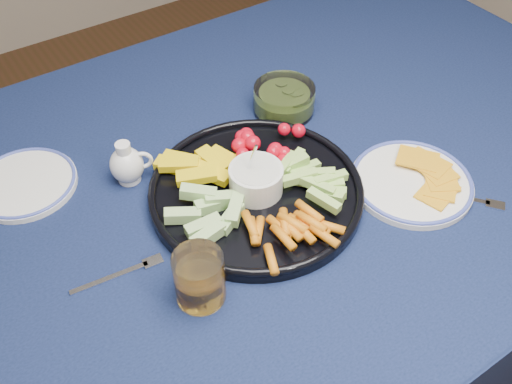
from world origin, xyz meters
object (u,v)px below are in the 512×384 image
pickle_bowl (284,101)px  side_plate_extra (25,183)px  dining_table (265,193)px  juice_tumbler (200,280)px  creamer_pitcher (127,164)px  crudite_platter (255,189)px  cheese_plate (412,181)px

pickle_bowl → side_plate_extra: 0.54m
dining_table → juice_tumbler: bearing=-142.5°
dining_table → side_plate_extra: bearing=154.6°
dining_table → creamer_pitcher: 0.29m
crudite_platter → cheese_plate: bearing=-27.6°
crudite_platter → creamer_pitcher: (-0.17, 0.17, 0.02)m
creamer_pitcher → juice_tumbler: juice_tumbler is taller
crudite_platter → cheese_plate: 0.29m
cheese_plate → side_plate_extra: bearing=146.4°
side_plate_extra → pickle_bowl: bearing=-8.8°
creamer_pitcher → juice_tumbler: bearing=-93.6°
dining_table → juice_tumbler: (-0.26, -0.20, 0.13)m
dining_table → side_plate_extra: size_ratio=8.71×
creamer_pitcher → dining_table: bearing=-23.4°
crudite_platter → cheese_plate: crudite_platter is taller
pickle_bowl → cheese_plate: 0.32m
dining_table → cheese_plate: (0.19, -0.20, 0.10)m
crudite_platter → side_plate_extra: (-0.34, 0.26, -0.01)m
dining_table → crudite_platter: 0.15m
cheese_plate → juice_tumbler: bearing=179.2°
side_plate_extra → juice_tumbler: bearing=-68.8°
cheese_plate → juice_tumbler: 0.45m
crudite_platter → juice_tumbler: bearing=-145.4°
cheese_plate → side_plate_extra: cheese_plate is taller
juice_tumbler → side_plate_extra: juice_tumbler is taller
dining_table → pickle_bowl: pickle_bowl is taller
pickle_bowl → juice_tumbler: 0.49m
side_plate_extra → crudite_platter: bearing=-37.7°
cheese_plate → creamer_pitcher: bearing=144.4°
pickle_bowl → juice_tumbler: (-0.38, -0.31, 0.01)m
pickle_bowl → creamer_pitcher: bearing=-178.6°
crudite_platter → side_plate_extra: crudite_platter is taller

